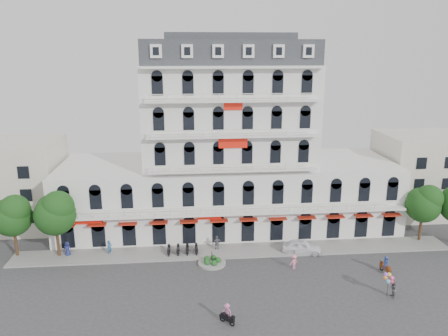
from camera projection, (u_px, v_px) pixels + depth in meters
ground at (245, 290)px, 44.62m from camera, size 120.00×120.00×0.00m
sidewalk at (235, 251)px, 53.25m from camera, size 53.00×4.00×0.16m
main_building at (228, 155)px, 59.32m from camera, size 45.00×15.00×25.80m
flank_building_west at (9, 184)px, 59.73m from camera, size 14.00×10.00×12.00m
flank_building_east at (427, 174)px, 64.83m from camera, size 14.00×10.00×12.00m
traffic_island at (212, 262)px, 50.07m from camera, size 3.20×3.20×1.60m
parked_scooter_row at (183, 254)px, 52.54m from camera, size 4.40×1.80×1.10m
tree_west_outer at (12, 214)px, 50.62m from camera, size 4.50×4.48×7.76m
tree_west_inner at (55, 212)px, 50.47m from camera, size 4.76×4.76×8.25m
tree_east_inner at (424, 203)px, 54.90m from camera, size 4.40×4.37×7.57m
parked_car at (302, 247)px, 52.74m from camera, size 5.04×2.90×1.61m
rider_east at (386, 264)px, 47.96m from camera, size 0.77×1.66×2.03m
rider_center at (227, 313)px, 38.95m from camera, size 1.33×1.29×2.03m
pedestrian_left at (67, 249)px, 51.81m from camera, size 0.98×0.71×1.86m
pedestrian_mid at (217, 243)px, 53.32m from camera, size 1.21×0.74×1.92m
pedestrian_right at (294, 262)px, 48.79m from camera, size 1.30×1.08×1.74m
pedestrian_far at (109, 248)px, 52.24m from camera, size 0.76×0.77×1.80m
balloon_vendor at (391, 286)px, 43.10m from camera, size 1.38×1.31×2.45m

